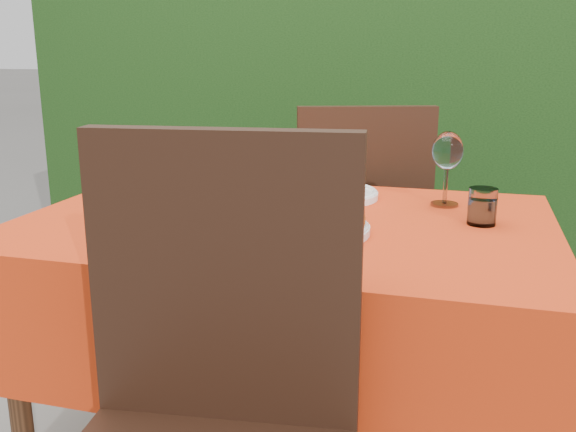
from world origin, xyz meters
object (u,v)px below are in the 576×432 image
(pasta_plate, at_px, (332,189))
(fork, at_px, (157,212))
(pizza_plate, at_px, (302,221))
(water_glass, at_px, (482,208))
(chair_near, at_px, (209,413))
(wine_glass, at_px, (447,154))
(chair_far, at_px, (358,225))

(pasta_plate, relative_size, fork, 1.32)
(pizza_plate, distance_m, water_glass, 0.43)
(pizza_plate, xyz_separation_m, water_glass, (0.39, 0.17, 0.01))
(water_glass, distance_m, fork, 0.78)
(chair_near, distance_m, pizza_plate, 0.53)
(chair_near, bearing_deg, water_glass, 51.84)
(pizza_plate, xyz_separation_m, wine_glass, (0.30, 0.34, 0.11))
(chair_near, xyz_separation_m, chair_far, (0.03, 1.27, -0.03))
(wine_glass, bearing_deg, chair_near, -110.80)
(wine_glass, xyz_separation_m, fork, (-0.69, -0.28, -0.13))
(pizza_plate, xyz_separation_m, fork, (-0.39, 0.06, -0.02))
(chair_near, xyz_separation_m, water_glass, (0.41, 0.67, 0.20))
(chair_near, bearing_deg, chair_far, 81.96)
(pizza_plate, relative_size, wine_glass, 1.74)
(chair_far, distance_m, water_glass, 0.75)
(chair_far, bearing_deg, pasta_plate, 70.21)
(pasta_plate, bearing_deg, pizza_plate, -89.26)
(wine_glass, bearing_deg, chair_far, 124.28)
(pasta_plate, height_order, fork, pasta_plate)
(chair_near, height_order, wine_glass, chair_near)
(chair_far, distance_m, pasta_plate, 0.47)
(chair_near, height_order, fork, chair_near)
(chair_near, relative_size, chair_far, 1.05)
(chair_near, relative_size, fork, 5.36)
(water_glass, bearing_deg, wine_glass, 118.51)
(pizza_plate, bearing_deg, water_glass, 24.26)
(pasta_plate, distance_m, water_glass, 0.43)
(water_glass, height_order, fork, water_glass)
(chair_near, bearing_deg, wine_glass, 62.34)
(chair_near, distance_m, chair_far, 1.27)
(pizza_plate, distance_m, fork, 0.39)
(water_glass, bearing_deg, pizza_plate, -155.74)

